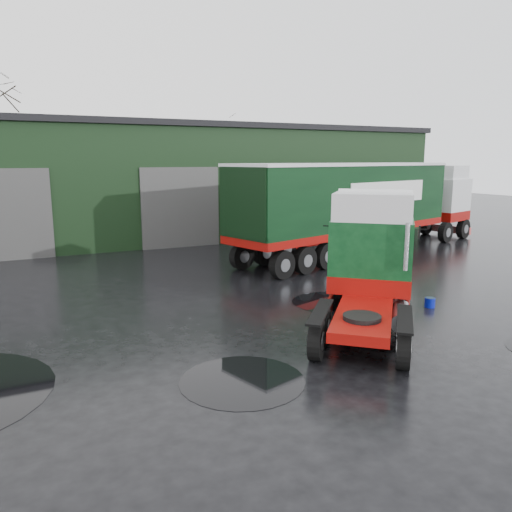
{
  "coord_description": "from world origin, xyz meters",
  "views": [
    {
      "loc": [
        -5.46,
        -10.19,
        4.35
      ],
      "look_at": [
        0.51,
        2.19,
        1.7
      ],
      "focal_mm": 35.0,
      "sensor_mm": 36.0,
      "label": 1
    }
  ],
  "objects": [
    {
      "name": "ground",
      "position": [
        0.0,
        0.0,
        0.0
      ],
      "size": [
        100.0,
        100.0,
        0.0
      ],
      "primitive_type": "plane",
      "color": "black"
    },
    {
      "name": "warehouse",
      "position": [
        2.0,
        20.0,
        3.16
      ],
      "size": [
        32.4,
        12.4,
        6.3
      ],
      "color": "black",
      "rests_on": "ground"
    },
    {
      "name": "hero_tractor",
      "position": [
        2.28,
        -0.52,
        1.77
      ],
      "size": [
        5.59,
        5.84,
        3.53
      ],
      "primitive_type": null,
      "rotation": [
        0.0,
        0.0,
        -0.73
      ],
      "color": "#0C3A19",
      "rests_on": "ground"
    },
    {
      "name": "lorry_right",
      "position": [
        8.0,
        8.26,
        2.13
      ],
      "size": [
        16.34,
        7.36,
        4.26
      ],
      "primitive_type": null,
      "rotation": [
        0.0,
        0.0,
        -1.28
      ],
      "color": "silver",
      "rests_on": "ground"
    },
    {
      "name": "wash_bucket",
      "position": [
        5.51,
        0.53,
        0.14
      ],
      "size": [
        0.36,
        0.36,
        0.28
      ],
      "primitive_type": "cylinder",
      "rotation": [
        0.0,
        0.0,
        -0.22
      ],
      "color": "#071399",
      "rests_on": "ground"
    },
    {
      "name": "tree_back_a",
      "position": [
        -6.0,
        30.0,
        4.75
      ],
      "size": [
        4.4,
        4.4,
        9.5
      ],
      "primitive_type": null,
      "color": "black",
      "rests_on": "ground"
    },
    {
      "name": "tree_back_b",
      "position": [
        10.0,
        30.0,
        3.75
      ],
      "size": [
        4.4,
        4.4,
        7.5
      ],
      "primitive_type": null,
      "color": "black",
      "rests_on": "ground"
    },
    {
      "name": "puddle_0",
      "position": [
        -1.65,
        -1.66,
        0.0
      ],
      "size": [
        2.53,
        2.53,
        0.01
      ],
      "primitive_type": "cylinder",
      "color": "black",
      "rests_on": "ground"
    },
    {
      "name": "puddle_1",
      "position": [
        3.16,
        2.27,
        0.0
      ],
      "size": [
        2.45,
        2.45,
        0.01
      ],
      "primitive_type": "cylinder",
      "color": "black",
      "rests_on": "ground"
    }
  ]
}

